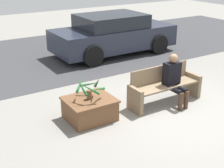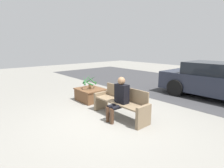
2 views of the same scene
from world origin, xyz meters
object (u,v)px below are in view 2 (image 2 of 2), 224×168
object	(u,v)px
person_seated	(119,97)
potted_plant	(90,82)
bench	(121,103)
planter_box	(90,94)
parked_car	(220,81)

from	to	relation	value
person_seated	potted_plant	xyz separation A→B (m)	(-1.98, 0.36, 0.07)
bench	planter_box	size ratio (longest dim) A/B	1.84
bench	potted_plant	size ratio (longest dim) A/B	2.69
person_seated	planter_box	size ratio (longest dim) A/B	1.20
parked_car	planter_box	bearing A→B (deg)	-128.08
bench	potted_plant	world-z (taller)	potted_plant
person_seated	parked_car	bearing A→B (deg)	75.95
potted_plant	parked_car	bearing A→B (deg)	52.02
planter_box	bench	bearing A→B (deg)	-5.83
parked_car	potted_plant	bearing A→B (deg)	-127.98
bench	parked_car	world-z (taller)	parked_car
bench	planter_box	xyz separation A→B (m)	(-1.86, 0.19, -0.17)
person_seated	parked_car	world-z (taller)	parked_car
person_seated	planter_box	xyz separation A→B (m)	(-1.98, 0.37, -0.41)
person_seated	planter_box	world-z (taller)	person_seated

